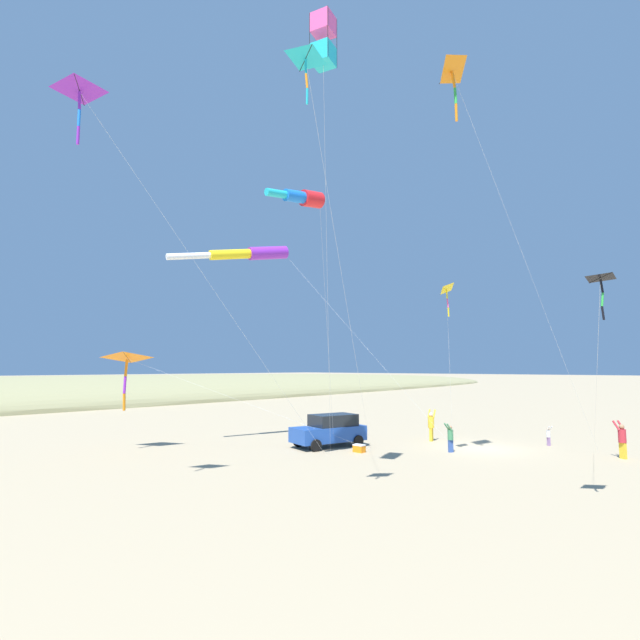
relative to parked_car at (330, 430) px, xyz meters
The scene contains 17 objects.
ground_plane 8.72m from the parked_car, 38.47° to the left, with size 600.00×600.00×0.00m, color tan.
dune_ridge_grassy 48.52m from the parked_car, behind, with size 28.00×240.00×7.08m, color #938E60.
parked_car is the anchor object (origin of this frame).
cooler_box 2.54m from the parked_car, ahead, with size 0.62×0.42×0.42m.
person_adult_flyer 6.75m from the parked_car, 60.12° to the left, with size 0.52×0.64×1.95m.
person_child_green_jacket 12.94m from the parked_car, 43.42° to the left, with size 0.41×0.38×1.16m.
person_child_grey_jacket 6.81m from the parked_car, 25.92° to the left, with size 0.52×0.56×1.57m.
person_bystander_far 15.23m from the parked_car, 27.83° to the left, with size 0.67×0.61×1.89m.
kite_delta_striped_overhead 19.57m from the parked_car, 13.39° to the right, with size 3.53×11.47×18.57m.
kite_delta_rainbow_low_near 19.60m from the parked_car, 51.82° to the right, with size 6.08×11.50×14.19m.
kite_delta_white_trailing 17.04m from the parked_car, 15.61° to the right, with size 3.76×12.82×7.63m.
kite_delta_green_low_center 10.49m from the parked_car, ahead, with size 1.37×2.80×8.94m.
kite_delta_magenta_far_left 20.35m from the parked_car, 81.99° to the right, with size 1.56×14.03×14.33m.
kite_windsock_long_streamer_left 13.45m from the parked_car, 59.62° to the right, with size 3.41×7.71×13.02m.
kite_windsock_orange_high_right 11.88m from the parked_car, 147.65° to the right, with size 11.67×11.84×12.50m.
kite_box_teal_far_right 19.68m from the parked_car, 50.12° to the right, with size 7.11×8.51×17.69m.
kite_delta_blue_topmost 12.18m from the parked_car, 129.32° to the right, with size 10.67×11.02×5.60m.
Camera 1 is at (11.89, -26.96, 4.59)m, focal length 26.95 mm.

